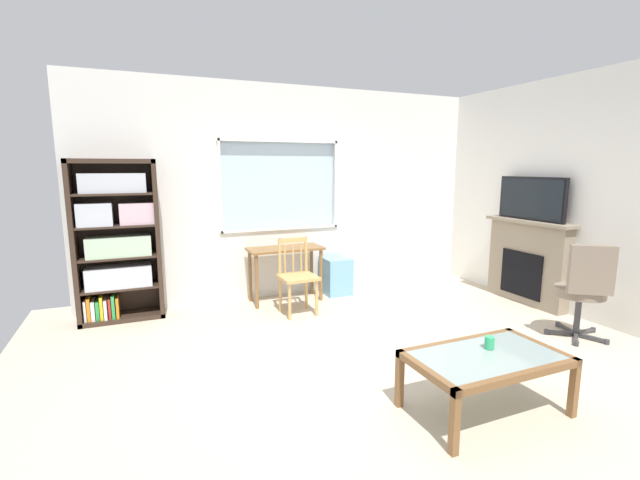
{
  "coord_description": "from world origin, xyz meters",
  "views": [
    {
      "loc": [
        -1.95,
        -3.28,
        1.74
      ],
      "look_at": [
        -0.19,
        0.83,
        0.98
      ],
      "focal_mm": 24.25,
      "sensor_mm": 36.0,
      "label": 1
    }
  ],
  "objects_px": {
    "bookshelf": "(116,240)",
    "fireplace": "(527,261)",
    "tv": "(531,199)",
    "wooden_chair": "(297,275)",
    "office_chair": "(584,287)",
    "sippy_cup": "(489,343)",
    "coffee_table": "(486,362)",
    "plastic_drawer_unit": "(336,276)",
    "desk_under_window": "(285,257)"
  },
  "relations": [
    {
      "from": "desk_under_window",
      "to": "office_chair",
      "type": "distance_m",
      "value": 3.35
    },
    {
      "from": "fireplace",
      "to": "desk_under_window",
      "type": "bearing_deg",
      "value": 155.72
    },
    {
      "from": "tv",
      "to": "coffee_table",
      "type": "bearing_deg",
      "value": -143.17
    },
    {
      "from": "bookshelf",
      "to": "sippy_cup",
      "type": "height_order",
      "value": "bookshelf"
    },
    {
      "from": "bookshelf",
      "to": "desk_under_window",
      "type": "distance_m",
      "value": 1.99
    },
    {
      "from": "plastic_drawer_unit",
      "to": "fireplace",
      "type": "bearing_deg",
      "value": -32.48
    },
    {
      "from": "plastic_drawer_unit",
      "to": "tv",
      "type": "xyz_separation_m",
      "value": [
        2.07,
        -1.33,
        1.09
      ]
    },
    {
      "from": "bookshelf",
      "to": "office_chair",
      "type": "xyz_separation_m",
      "value": [
        4.29,
        -2.51,
        -0.37
      ]
    },
    {
      "from": "fireplace",
      "to": "wooden_chair",
      "type": "bearing_deg",
      "value": 165.06
    },
    {
      "from": "plastic_drawer_unit",
      "to": "sippy_cup",
      "type": "distance_m",
      "value": 3.02
    },
    {
      "from": "bookshelf",
      "to": "fireplace",
      "type": "height_order",
      "value": "bookshelf"
    },
    {
      "from": "bookshelf",
      "to": "sippy_cup",
      "type": "xyz_separation_m",
      "value": [
        2.53,
        -3.06,
        -0.45
      ]
    },
    {
      "from": "plastic_drawer_unit",
      "to": "office_chair",
      "type": "distance_m",
      "value": 2.94
    },
    {
      "from": "fireplace",
      "to": "tv",
      "type": "height_order",
      "value": "tv"
    },
    {
      "from": "wooden_chair",
      "to": "coffee_table",
      "type": "height_order",
      "value": "wooden_chair"
    },
    {
      "from": "bookshelf",
      "to": "fireplace",
      "type": "relative_size",
      "value": 1.5
    },
    {
      "from": "sippy_cup",
      "to": "tv",
      "type": "bearing_deg",
      "value": 36.76
    },
    {
      "from": "plastic_drawer_unit",
      "to": "fireplace",
      "type": "height_order",
      "value": "fireplace"
    },
    {
      "from": "bookshelf",
      "to": "office_chair",
      "type": "relative_size",
      "value": 1.82
    },
    {
      "from": "bookshelf",
      "to": "office_chair",
      "type": "distance_m",
      "value": 4.99
    },
    {
      "from": "desk_under_window",
      "to": "office_chair",
      "type": "relative_size",
      "value": 0.96
    },
    {
      "from": "fireplace",
      "to": "office_chair",
      "type": "relative_size",
      "value": 1.22
    },
    {
      "from": "coffee_table",
      "to": "office_chair",
      "type": "bearing_deg",
      "value": 18.65
    },
    {
      "from": "desk_under_window",
      "to": "office_chair",
      "type": "height_order",
      "value": "office_chair"
    },
    {
      "from": "tv",
      "to": "bookshelf",
      "type": "bearing_deg",
      "value": 163.84
    },
    {
      "from": "bookshelf",
      "to": "plastic_drawer_unit",
      "type": "height_order",
      "value": "bookshelf"
    },
    {
      "from": "wooden_chair",
      "to": "office_chair",
      "type": "height_order",
      "value": "office_chair"
    },
    {
      "from": "plastic_drawer_unit",
      "to": "sippy_cup",
      "type": "xyz_separation_m",
      "value": [
        -0.18,
        -3.01,
        0.22
      ]
    },
    {
      "from": "bookshelf",
      "to": "tv",
      "type": "height_order",
      "value": "bookshelf"
    },
    {
      "from": "desk_under_window",
      "to": "sippy_cup",
      "type": "distance_m",
      "value": 3.01
    },
    {
      "from": "fireplace",
      "to": "office_chair",
      "type": "distance_m",
      "value": 1.23
    },
    {
      "from": "fireplace",
      "to": "tv",
      "type": "relative_size",
      "value": 1.27
    },
    {
      "from": "bookshelf",
      "to": "plastic_drawer_unit",
      "type": "relative_size",
      "value": 3.61
    },
    {
      "from": "bookshelf",
      "to": "coffee_table",
      "type": "height_order",
      "value": "bookshelf"
    },
    {
      "from": "wooden_chair",
      "to": "sippy_cup",
      "type": "xyz_separation_m",
      "value": [
        0.59,
        -2.44,
        0.01
      ]
    },
    {
      "from": "plastic_drawer_unit",
      "to": "tv",
      "type": "bearing_deg",
      "value": -32.7
    },
    {
      "from": "desk_under_window",
      "to": "tv",
      "type": "height_order",
      "value": "tv"
    },
    {
      "from": "desk_under_window",
      "to": "sippy_cup",
      "type": "height_order",
      "value": "desk_under_window"
    },
    {
      "from": "tv",
      "to": "office_chair",
      "type": "xyz_separation_m",
      "value": [
        -0.48,
        -1.13,
        -0.79
      ]
    },
    {
      "from": "desk_under_window",
      "to": "office_chair",
      "type": "bearing_deg",
      "value": -45.92
    },
    {
      "from": "plastic_drawer_unit",
      "to": "bookshelf",
      "type": "bearing_deg",
      "value": 178.8
    },
    {
      "from": "sippy_cup",
      "to": "coffee_table",
      "type": "bearing_deg",
      "value": -141.43
    },
    {
      "from": "tv",
      "to": "fireplace",
      "type": "bearing_deg",
      "value": 0.0
    },
    {
      "from": "coffee_table",
      "to": "tv",
      "type": "bearing_deg",
      "value": 36.83
    },
    {
      "from": "office_chair",
      "to": "sippy_cup",
      "type": "xyz_separation_m",
      "value": [
        -1.77,
        -0.55,
        -0.08
      ]
    },
    {
      "from": "plastic_drawer_unit",
      "to": "coffee_table",
      "type": "xyz_separation_m",
      "value": [
        -0.28,
        -3.08,
        0.12
      ]
    },
    {
      "from": "desk_under_window",
      "to": "coffee_table",
      "type": "bearing_deg",
      "value": -81.17
    },
    {
      "from": "tv",
      "to": "sippy_cup",
      "type": "bearing_deg",
      "value": -143.24
    },
    {
      "from": "coffee_table",
      "to": "fireplace",
      "type": "bearing_deg",
      "value": 36.62
    },
    {
      "from": "plastic_drawer_unit",
      "to": "office_chair",
      "type": "relative_size",
      "value": 0.5
    }
  ]
}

